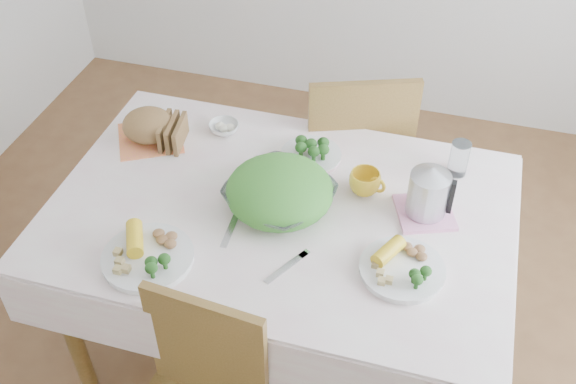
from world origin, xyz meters
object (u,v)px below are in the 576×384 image
(dinner_plate_right, at_px, (402,269))
(electric_kettle, at_px, (429,186))
(dinner_plate_left, at_px, (148,258))
(chair_far, at_px, (350,156))
(yellow_mug, at_px, (365,183))
(salad_bowl, at_px, (280,196))
(dining_table, at_px, (281,285))

(dinner_plate_right, height_order, electric_kettle, electric_kettle)
(electric_kettle, bearing_deg, dinner_plate_left, -128.81)
(chair_far, relative_size, electric_kettle, 5.29)
(dinner_plate_left, bearing_deg, yellow_mug, 40.69)
(chair_far, xyz_separation_m, salad_bowl, (-0.11, -0.68, 0.34))
(salad_bowl, relative_size, dinner_plate_right, 1.28)
(chair_far, relative_size, dinner_plate_right, 3.73)
(dinner_plate_right, height_order, yellow_mug, yellow_mug)
(dinner_plate_right, distance_m, yellow_mug, 0.37)
(chair_far, bearing_deg, dining_table, 61.12)
(dining_table, distance_m, salad_bowl, 0.43)
(dinner_plate_right, xyz_separation_m, electric_kettle, (0.03, 0.27, 0.11))
(salad_bowl, distance_m, dinner_plate_right, 0.47)
(dining_table, relative_size, yellow_mug, 13.25)
(dinner_plate_left, distance_m, electric_kettle, 0.89)
(salad_bowl, bearing_deg, chair_far, 81.13)
(dinner_plate_right, bearing_deg, dinner_plate_left, -167.35)
(dining_table, relative_size, chair_far, 1.46)
(dinner_plate_right, xyz_separation_m, yellow_mug, (-0.18, 0.32, 0.03))
(salad_bowl, bearing_deg, electric_kettle, 11.25)
(dining_table, relative_size, electric_kettle, 7.74)
(chair_far, distance_m, yellow_mug, 0.65)
(dining_table, bearing_deg, yellow_mug, 31.86)
(dining_table, xyz_separation_m, chair_far, (0.10, 0.69, 0.09))
(salad_bowl, height_order, dinner_plate_right, salad_bowl)
(yellow_mug, bearing_deg, salad_bowl, -150.48)
(chair_far, relative_size, salad_bowl, 2.91)
(salad_bowl, height_order, electric_kettle, electric_kettle)
(dinner_plate_left, bearing_deg, salad_bowl, 47.66)
(dinner_plate_right, bearing_deg, yellow_mug, 119.19)
(salad_bowl, distance_m, electric_kettle, 0.48)
(yellow_mug, bearing_deg, electric_kettle, -13.68)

